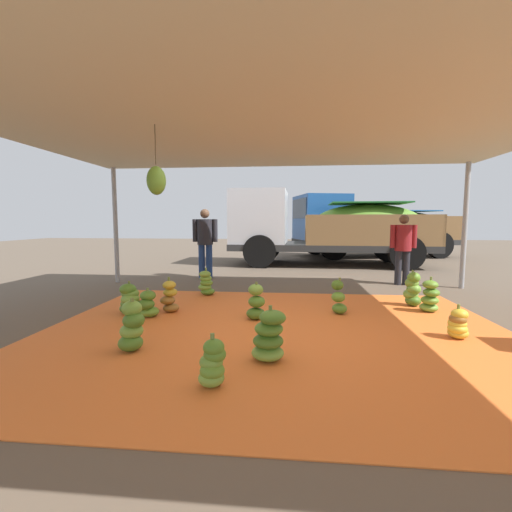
# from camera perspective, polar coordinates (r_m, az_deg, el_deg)

# --- Properties ---
(ground_plane) EXTENTS (40.00, 40.00, 0.00)m
(ground_plane) POSITION_cam_1_polar(r_m,az_deg,el_deg) (7.47, 4.14, -5.17)
(ground_plane) COLOR brown
(tarp_orange) EXTENTS (6.00, 4.79, 0.01)m
(tarp_orange) POSITION_cam_1_polar(r_m,az_deg,el_deg) (4.56, 3.20, -12.24)
(tarp_orange) COLOR orange
(tarp_orange) RESTS_ON ground
(tent_canopy) EXTENTS (8.00, 7.00, 2.68)m
(tent_canopy) POSITION_cam_1_polar(r_m,az_deg,el_deg) (4.42, 3.23, 21.32)
(tent_canopy) COLOR #9EA0A5
(tent_canopy) RESTS_ON ground
(banana_bunch_0) EXTENTS (0.36, 0.34, 0.55)m
(banana_bunch_0) POSITION_cam_1_polar(r_m,az_deg,el_deg) (5.57, -13.98, -6.61)
(banana_bunch_0) COLOR #996628
(banana_bunch_0) RESTS_ON tarp_orange
(banana_bunch_1) EXTENTS (0.45, 0.42, 0.56)m
(banana_bunch_1) POSITION_cam_1_polar(r_m,az_deg,el_deg) (3.61, 2.14, -13.10)
(banana_bunch_1) COLOR #75A83D
(banana_bunch_1) RESTS_ON tarp_orange
(banana_bunch_2) EXTENTS (0.31, 0.32, 0.55)m
(banana_bunch_2) POSITION_cam_1_polar(r_m,az_deg,el_deg) (5.47, 13.37, -6.75)
(banana_bunch_2) COLOR #518428
(banana_bunch_2) RESTS_ON tarp_orange
(banana_bunch_3) EXTENTS (0.36, 0.36, 0.43)m
(banana_bunch_3) POSITION_cam_1_polar(r_m,az_deg,el_deg) (5.38, -17.31, -7.64)
(banana_bunch_3) COLOR #60932D
(banana_bunch_3) RESTS_ON tarp_orange
(banana_bunch_4) EXTENTS (0.38, 0.38, 0.60)m
(banana_bunch_4) POSITION_cam_1_polar(r_m,az_deg,el_deg) (6.34, 24.27, -5.10)
(banana_bunch_4) COLOR #477523
(banana_bunch_4) RESTS_ON tarp_orange
(banana_bunch_5) EXTENTS (0.37, 0.37, 0.54)m
(banana_bunch_5) POSITION_cam_1_polar(r_m,az_deg,el_deg) (5.03, -0.00, -7.71)
(banana_bunch_5) COLOR #477523
(banana_bunch_5) RESTS_ON tarp_orange
(banana_bunch_6) EXTENTS (0.40, 0.37, 0.52)m
(banana_bunch_6) POSITION_cam_1_polar(r_m,az_deg,el_deg) (6.72, -8.18, -4.49)
(banana_bunch_6) COLOR #518428
(banana_bunch_6) RESTS_ON tarp_orange
(banana_bunch_7) EXTENTS (0.33, 0.33, 0.42)m
(banana_bunch_7) POSITION_cam_1_polar(r_m,az_deg,el_deg) (4.88, 30.19, -9.67)
(banana_bunch_7) COLOR gold
(banana_bunch_7) RESTS_ON tarp_orange
(banana_bunch_8) EXTENTS (0.33, 0.35, 0.58)m
(banana_bunch_8) POSITION_cam_1_polar(r_m,az_deg,el_deg) (4.09, -19.68, -10.96)
(banana_bunch_8) COLOR #477523
(banana_bunch_8) RESTS_ON tarp_orange
(banana_bunch_9) EXTENTS (0.43, 0.43, 0.50)m
(banana_bunch_9) POSITION_cam_1_polar(r_m,az_deg,el_deg) (5.64, -19.98, -6.73)
(banana_bunch_9) COLOR #477523
(banana_bunch_9) RESTS_ON tarp_orange
(banana_bunch_10) EXTENTS (0.30, 0.30, 0.45)m
(banana_bunch_10) POSITION_cam_1_polar(r_m,az_deg,el_deg) (3.12, -7.14, -17.12)
(banana_bunch_10) COLOR #75A83D
(banana_bunch_10) RESTS_ON tarp_orange
(banana_bunch_11) EXTENTS (0.38, 0.41, 0.55)m
(banana_bunch_11) POSITION_cam_1_polar(r_m,az_deg,el_deg) (6.03, 26.61, -6.08)
(banana_bunch_11) COLOR #6B9E38
(banana_bunch_11) RESTS_ON tarp_orange
(cargo_truck_main) EXTENTS (6.34, 2.56, 2.40)m
(cargo_truck_main) POSITION_cam_1_polar(r_m,az_deg,el_deg) (11.47, 11.08, 4.79)
(cargo_truck_main) COLOR #2D2D2D
(cargo_truck_main) RESTS_ON ground
(cargo_truck_far) EXTENTS (6.57, 3.79, 2.40)m
(cargo_truck_far) POSITION_cam_1_polar(r_m,az_deg,el_deg) (14.61, 17.99, 4.66)
(cargo_truck_far) COLOR #2D2D2D
(cargo_truck_far) RESTS_ON ground
(worker_0) EXTENTS (0.57, 0.35, 1.56)m
(worker_0) POSITION_cam_1_polar(r_m,az_deg,el_deg) (8.32, 22.97, 1.82)
(worker_0) COLOR #26262D
(worker_0) RESTS_ON ground
(worker_1) EXTENTS (0.63, 0.38, 1.71)m
(worker_1) POSITION_cam_1_polar(r_m,az_deg,el_deg) (8.68, -8.33, 2.94)
(worker_1) COLOR navy
(worker_1) RESTS_ON ground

